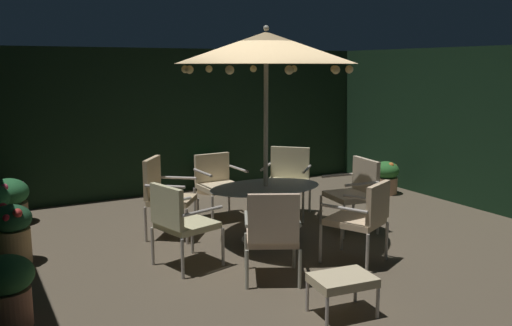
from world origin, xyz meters
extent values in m
cube|color=brown|center=(0.00, 0.00, -0.01)|extent=(7.57, 6.79, 0.02)
cube|color=black|center=(0.00, 3.24, 1.25)|extent=(7.57, 0.30, 2.50)
cube|color=black|center=(3.63, 0.00, 1.25)|extent=(0.30, 6.79, 2.50)
cylinder|color=#B8ADAC|center=(-0.20, -0.03, 0.01)|extent=(0.62, 0.62, 0.03)
cylinder|color=#B8ADAC|center=(-0.20, -0.03, 0.35)|extent=(0.09, 0.09, 0.69)
ellipsoid|color=#9EAAAE|center=(-0.20, -0.03, 0.71)|extent=(1.47, 0.97, 0.03)
cylinder|color=#B4B2A4|center=(-0.20, -0.03, 1.18)|extent=(0.06, 0.06, 2.37)
cone|color=tan|center=(-0.20, -0.03, 2.42)|extent=(2.20, 2.20, 0.38)
sphere|color=#B4B2A4|center=(-0.20, -0.03, 2.65)|extent=(0.07, 0.07, 0.07)
sphere|color=#F9DB8C|center=(0.80, -0.07, 2.17)|extent=(0.10, 0.10, 0.10)
sphere|color=#F9DB8C|center=(0.59, 0.57, 2.17)|extent=(0.10, 0.10, 0.10)
sphere|color=#F9DB8C|center=(0.14, 0.90, 2.17)|extent=(0.10, 0.10, 0.10)
sphere|color=#F9DB8C|center=(-0.54, 0.90, 2.17)|extent=(0.10, 0.10, 0.10)
sphere|color=#F9DB8C|center=(-1.02, 0.52, 2.17)|extent=(0.10, 0.10, 0.10)
sphere|color=#F9DB8C|center=(-1.19, -0.04, 2.17)|extent=(0.10, 0.10, 0.10)
sphere|color=#F9DB8C|center=(-0.98, -0.64, 2.17)|extent=(0.10, 0.10, 0.10)
sphere|color=#F9DB8C|center=(-0.47, -0.99, 2.17)|extent=(0.10, 0.10, 0.10)
sphere|color=#F9DB8C|center=(0.15, -0.97, 2.17)|extent=(0.10, 0.10, 0.10)
sphere|color=#F9DB8C|center=(0.59, -0.64, 2.17)|extent=(0.10, 0.10, 0.10)
cylinder|color=#BCAEA6|center=(-0.79, 0.76, 0.23)|extent=(0.04, 0.04, 0.46)
cylinder|color=#BCAEA6|center=(-1.12, 0.34, 0.23)|extent=(0.04, 0.04, 0.46)
cylinder|color=#BCAEA6|center=(-1.22, 1.09, 0.23)|extent=(0.04, 0.04, 0.46)
cylinder|color=#BCAEA6|center=(-1.55, 0.67, 0.23)|extent=(0.04, 0.04, 0.46)
cube|color=#D4B78B|center=(-1.17, 0.72, 0.49)|extent=(0.74, 0.74, 0.07)
cube|color=#D4B78B|center=(-1.37, 0.87, 0.78)|extent=(0.36, 0.44, 0.51)
cylinder|color=#BCAEA6|center=(-1.01, 0.93, 0.73)|extent=(0.43, 0.35, 0.04)
cylinder|color=#BCAEA6|center=(-1.33, 0.51, 0.73)|extent=(0.43, 0.35, 0.04)
cylinder|color=#B8B1A9|center=(-1.19, -0.01, 0.22)|extent=(0.04, 0.04, 0.44)
cylinder|color=#B8B1A9|center=(-1.04, -0.55, 0.22)|extent=(0.04, 0.04, 0.44)
cylinder|color=#B8B1A9|center=(-1.72, -0.15, 0.22)|extent=(0.04, 0.04, 0.44)
cylinder|color=#B8B1A9|center=(-1.58, -0.70, 0.22)|extent=(0.04, 0.04, 0.44)
cube|color=beige|center=(-1.38, -0.35, 0.47)|extent=(0.67, 0.67, 0.07)
cube|color=beige|center=(-1.64, -0.42, 0.73)|extent=(0.20, 0.54, 0.44)
cylinder|color=#B8B1A9|center=(-1.46, -0.08, 0.68)|extent=(0.52, 0.17, 0.04)
cylinder|color=#B8B1A9|center=(-1.31, -0.63, 0.68)|extent=(0.52, 0.17, 0.04)
cylinder|color=#B5B5A3|center=(-0.86, -0.76, 0.21)|extent=(0.04, 0.04, 0.41)
cylinder|color=#B5B5A3|center=(-0.39, -1.00, 0.21)|extent=(0.04, 0.04, 0.41)
cylinder|color=#B5B5A3|center=(-1.11, -1.26, 0.21)|extent=(0.04, 0.04, 0.41)
cylinder|color=#B5B5A3|center=(-0.64, -1.50, 0.21)|extent=(0.04, 0.04, 0.41)
cube|color=beige|center=(-0.75, -1.13, 0.45)|extent=(0.71, 0.72, 0.07)
cube|color=beige|center=(-0.87, -1.37, 0.73)|extent=(0.48, 0.28, 0.50)
cylinder|color=#B5B5A3|center=(-0.99, -1.01, 0.65)|extent=(0.27, 0.49, 0.04)
cylinder|color=#B5B5A3|center=(-0.51, -1.25, 0.65)|extent=(0.27, 0.49, 0.04)
cylinder|color=#BBB2A7|center=(-0.03, -1.00, 0.22)|extent=(0.04, 0.04, 0.44)
cylinder|color=#BBB2A7|center=(0.45, -0.77, 0.22)|extent=(0.04, 0.04, 0.44)
cylinder|color=#BBB2A7|center=(0.22, -1.52, 0.22)|extent=(0.04, 0.04, 0.44)
cylinder|color=#BBB2A7|center=(0.69, -1.29, 0.22)|extent=(0.04, 0.04, 0.44)
cube|color=beige|center=(0.33, -1.14, 0.48)|extent=(0.71, 0.73, 0.07)
cube|color=beige|center=(0.45, -1.39, 0.73)|extent=(0.48, 0.27, 0.43)
cylinder|color=#BBB2A7|center=(0.09, -1.26, 0.68)|extent=(0.27, 0.51, 0.04)
cylinder|color=#BBB2A7|center=(0.57, -1.03, 0.68)|extent=(0.27, 0.51, 0.04)
cylinder|color=#BCB2A6|center=(0.73, -0.44, 0.22)|extent=(0.04, 0.04, 0.44)
cylinder|color=#BCB2A6|center=(0.80, 0.15, 0.22)|extent=(0.04, 0.04, 0.44)
cylinder|color=#BCB2A6|center=(1.25, -0.50, 0.22)|extent=(0.04, 0.04, 0.44)
cylinder|color=#BCB2A6|center=(1.32, 0.09, 0.22)|extent=(0.04, 0.04, 0.44)
cube|color=beige|center=(1.02, -0.18, 0.48)|extent=(0.58, 0.64, 0.07)
cube|color=beige|center=(1.27, -0.20, 0.74)|extent=(0.13, 0.58, 0.46)
cylinder|color=#BCB2A6|center=(0.99, -0.47, 0.71)|extent=(0.51, 0.09, 0.04)
cylinder|color=#BCB2A6|center=(1.06, 0.12, 0.71)|extent=(0.51, 0.09, 0.04)
cylinder|color=#B7B2A9|center=(0.68, 0.43, 0.23)|extent=(0.04, 0.04, 0.45)
cylinder|color=#B7B2A9|center=(0.24, 0.86, 0.23)|extent=(0.04, 0.04, 0.45)
cylinder|color=#B7B2A9|center=(1.08, 0.84, 0.23)|extent=(0.04, 0.04, 0.45)
cylinder|color=#B7B2A9|center=(0.63, 1.27, 0.23)|extent=(0.04, 0.04, 0.45)
cube|color=beige|center=(0.66, 0.85, 0.49)|extent=(0.82, 0.82, 0.07)
cube|color=beige|center=(0.85, 1.05, 0.76)|extent=(0.47, 0.45, 0.47)
cylinder|color=#B7B2A9|center=(0.88, 0.63, 0.73)|extent=(0.41, 0.42, 0.04)
cylinder|color=#B7B2A9|center=(0.43, 1.06, 0.73)|extent=(0.41, 0.42, 0.04)
cylinder|color=#B9B1A9|center=(0.06, 0.91, 0.22)|extent=(0.04, 0.04, 0.43)
cylinder|color=#B9B1A9|center=(-0.52, 0.89, 0.22)|extent=(0.04, 0.04, 0.43)
cylinder|color=#B9B1A9|center=(0.03, 1.50, 0.22)|extent=(0.04, 0.04, 0.43)
cylinder|color=#B9B1A9|center=(-0.54, 1.48, 0.22)|extent=(0.04, 0.04, 0.43)
cube|color=beige|center=(-0.24, 1.19, 0.47)|extent=(0.59, 0.60, 0.07)
cube|color=beige|center=(-0.26, 1.48, 0.71)|extent=(0.55, 0.08, 0.42)
cylinder|color=#B9B1A9|center=(0.04, 1.20, 0.71)|extent=(0.06, 0.57, 0.04)
cylinder|color=#B9B1A9|center=(-0.53, 1.18, 0.71)|extent=(0.06, 0.57, 0.04)
cylinder|color=#BAAFA8|center=(-0.86, -1.96, 0.14)|extent=(0.03, 0.03, 0.29)
cylinder|color=#BAAFA8|center=(-0.35, -2.02, 0.14)|extent=(0.03, 0.03, 0.29)
cylinder|color=#BAAFA8|center=(-0.90, -2.31, 0.14)|extent=(0.03, 0.03, 0.29)
cylinder|color=#BAAFA8|center=(-0.39, -2.37, 0.14)|extent=(0.03, 0.03, 0.29)
cube|color=beige|center=(-0.62, -2.16, 0.33)|extent=(0.59, 0.45, 0.08)
cylinder|color=tan|center=(-3.09, 0.65, 0.20)|extent=(0.39, 0.39, 0.40)
ellipsoid|color=#1D482A|center=(-3.09, 0.65, 0.53)|extent=(0.45, 0.45, 0.31)
sphere|color=red|center=(-2.94, 0.66, 0.54)|extent=(0.09, 0.09, 0.09)
sphere|color=#C72440|center=(-3.02, 0.81, 0.59)|extent=(0.09, 0.09, 0.09)
sphere|color=red|center=(-3.16, 0.76, 0.63)|extent=(0.11, 0.11, 0.11)
sphere|color=red|center=(-3.14, 0.49, 0.57)|extent=(0.10, 0.10, 0.10)
sphere|color=red|center=(-3.03, 0.48, 0.62)|extent=(0.10, 0.10, 0.10)
sphere|color=#E84C6C|center=(-3.07, 1.71, 0.67)|extent=(0.10, 0.10, 0.10)
cylinder|color=silver|center=(2.03, 2.67, 0.18)|extent=(0.38, 0.38, 0.35)
ellipsoid|color=#1B512F|center=(2.03, 2.67, 0.45)|extent=(0.35, 0.35, 0.24)
sphere|color=#C22D3D|center=(2.12, 2.70, 0.51)|extent=(0.07, 0.07, 0.07)
sphere|color=#D72945|center=(2.05, 2.78, 0.49)|extent=(0.08, 0.08, 0.08)
sphere|color=red|center=(1.92, 2.68, 0.47)|extent=(0.07, 0.07, 0.07)
sphere|color=#C43B2E|center=(2.06, 2.57, 0.52)|extent=(0.07, 0.07, 0.07)
cylinder|color=tan|center=(2.94, 1.22, 0.14)|extent=(0.41, 0.41, 0.29)
ellipsoid|color=#2E6F2F|center=(2.94, 1.22, 0.41)|extent=(0.45, 0.45, 0.31)
sphere|color=orange|center=(3.10, 1.17, 0.47)|extent=(0.09, 0.09, 0.09)
sphere|color=orange|center=(2.94, 1.36, 0.47)|extent=(0.10, 0.10, 0.10)
sphere|color=orange|center=(2.78, 1.21, 0.48)|extent=(0.06, 0.06, 0.06)
sphere|color=orange|center=(2.94, 1.11, 0.52)|extent=(0.10, 0.10, 0.10)
cylinder|color=tan|center=(0.31, 2.80, 0.16)|extent=(0.50, 0.50, 0.33)
ellipsoid|color=#26602D|center=(0.31, 2.80, 0.48)|extent=(0.54, 0.54, 0.38)
sphere|color=#E3587C|center=(0.52, 2.82, 0.60)|extent=(0.09, 0.09, 0.09)
sphere|color=#EF4F7E|center=(0.24, 2.96, 0.56)|extent=(0.08, 0.08, 0.08)
sphere|color=#EB426E|center=(0.21, 2.66, 0.59)|extent=(0.08, 0.08, 0.08)
cylinder|color=#B16C4F|center=(-3.27, -0.98, 0.17)|extent=(0.39, 0.39, 0.34)
ellipsoid|color=#2D6233|center=(-3.27, -0.98, 0.47)|extent=(0.47, 0.47, 0.33)
sphere|color=#B63A88|center=(-3.11, -1.01, 0.49)|extent=(0.11, 0.11, 0.11)
cylinder|color=olive|center=(-2.99, 2.39, 0.15)|extent=(0.51, 0.51, 0.30)
ellipsoid|color=#256435|center=(-2.99, 2.39, 0.45)|extent=(0.56, 0.56, 0.39)
sphere|color=#BC3B7D|center=(-2.80, 2.42, 0.56)|extent=(0.07, 0.07, 0.07)
sphere|color=#AE4383|center=(-2.98, 2.56, 0.52)|extent=(0.10, 0.10, 0.10)
sphere|color=#BF2D8C|center=(-2.95, 2.24, 0.54)|extent=(0.09, 0.09, 0.09)
camera|label=1|loc=(-3.49, -5.78, 2.22)|focal=37.92mm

